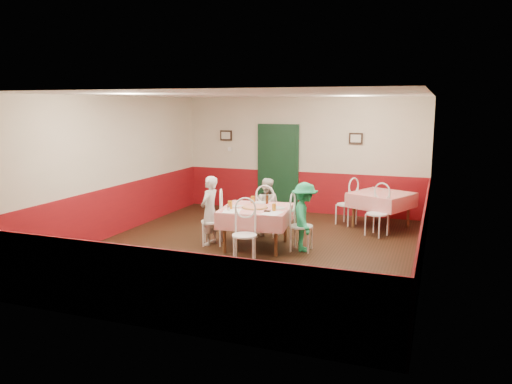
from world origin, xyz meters
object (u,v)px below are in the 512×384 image
(chair_right, at_px, (301,226))
(wallet, at_px, (267,211))
(chair_left, at_px, (212,221))
(main_table, at_px, (256,228))
(chair_second_a, at_px, (346,205))
(pizza, at_px, (255,207))
(glass_c, at_px, (253,200))
(diner_left, at_px, (210,211))
(glass_b, at_px, (274,207))
(chair_near, at_px, (244,235))
(diner_far, at_px, (266,207))
(diner_right, at_px, (304,217))
(second_table, at_px, (381,210))
(beer_bottle, at_px, (267,199))
(glass_a, at_px, (230,205))
(chair_far, at_px, (266,214))
(chair_second_b, at_px, (377,214))

(chair_right, relative_size, wallet, 8.18)
(chair_left, xyz_separation_m, chair_right, (1.69, 0.21, 0.00))
(main_table, height_order, chair_second_a, chair_second_a)
(pizza, distance_m, glass_c, 0.47)
(chair_left, distance_m, diner_left, 0.21)
(glass_b, relative_size, glass_c, 0.98)
(main_table, distance_m, wallet, 0.58)
(chair_near, xyz_separation_m, glass_b, (0.30, 0.67, 0.38))
(diner_far, xyz_separation_m, diner_right, (1.00, -0.78, 0.04))
(chair_near, bearing_deg, wallet, 54.29)
(chair_near, distance_m, pizza, 0.86)
(second_table, relative_size, beer_bottle, 5.63)
(glass_a, distance_m, glass_b, 0.81)
(chair_right, xyz_separation_m, chair_near, (-0.74, -0.95, 0.00))
(beer_bottle, distance_m, wallet, 0.73)
(beer_bottle, bearing_deg, second_table, 45.76)
(glass_a, height_order, diner_far, diner_far)
(diner_right, bearing_deg, wallet, 103.84)
(chair_far, xyz_separation_m, chair_second_b, (2.10, 0.79, 0.00))
(diner_left, xyz_separation_m, diner_far, (0.78, 1.00, -0.07))
(chair_left, xyz_separation_m, glass_a, (0.45, -0.20, 0.39))
(glass_c, height_order, diner_left, diner_left)
(chair_left, relative_size, wallet, 8.18)
(pizza, height_order, glass_a, glass_a)
(chair_second_b, bearing_deg, wallet, -107.18)
(beer_bottle, xyz_separation_m, diner_right, (0.82, -0.30, -0.23))
(pizza, bearing_deg, second_table, 50.53)
(chair_second_a, xyz_separation_m, glass_a, (-1.64, -2.69, 0.39))
(chair_near, xyz_separation_m, diner_right, (0.79, 0.95, 0.18))
(chair_right, height_order, glass_b, chair_right)
(chair_left, xyz_separation_m, chair_second_a, (2.10, 2.49, 0.00))
(diner_far, relative_size, diner_right, 0.94)
(beer_bottle, distance_m, diner_left, 1.11)
(diner_left, bearing_deg, glass_a, 72.66)
(glass_c, distance_m, diner_far, 0.58)
(main_table, relative_size, chair_second_a, 1.36)
(second_table, bearing_deg, glass_c, -137.66)
(pizza, distance_m, glass_b, 0.43)
(main_table, bearing_deg, glass_b, -23.28)
(glass_b, bearing_deg, second_table, 58.10)
(chair_second_b, xyz_separation_m, beer_bottle, (-1.93, -1.23, 0.41))
(diner_far, bearing_deg, chair_near, 92.81)
(chair_second_b, height_order, diner_far, diner_far)
(chair_near, distance_m, diner_far, 1.76)
(main_table, relative_size, chair_right, 1.36)
(chair_right, height_order, diner_right, diner_right)
(chair_far, xyz_separation_m, diner_left, (-0.79, -0.95, 0.21))
(chair_far, bearing_deg, wallet, 97.18)
(chair_near, relative_size, wallet, 8.18)
(second_table, xyz_separation_m, diner_far, (-2.11, -1.49, 0.21))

